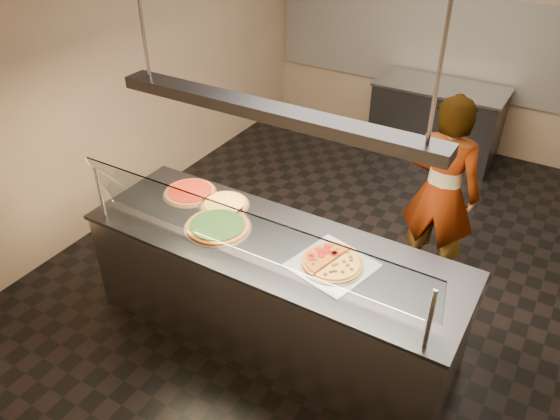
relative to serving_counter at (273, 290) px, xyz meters
The scene contains 19 objects.
ground 1.27m from the serving_counter, 83.45° to the left, with size 5.00×6.00×0.02m, color black.
wall_back 4.31m from the serving_counter, 88.16° to the left, with size 5.00×0.02×3.00m, color tan.
wall_front 2.11m from the serving_counter, 85.81° to the right, with size 5.00×0.02×3.00m, color tan.
wall_left 2.84m from the serving_counter, 153.74° to the left, with size 0.02×6.00×3.00m, color tan.
tile_band 4.24m from the serving_counter, 88.14° to the left, with size 4.90×0.02×1.20m, color silver.
serving_counter is the anchor object (origin of this frame).
sneeze_guard 0.83m from the serving_counter, 90.00° to the right, with size 2.65×0.18×0.54m.
perforated_tray 0.68m from the serving_counter, ahead, with size 0.61×0.61×0.01m.
half_pizza_pepperoni 0.63m from the serving_counter, ahead, with size 0.30×0.45×0.05m.
half_pizza_sausage 0.77m from the serving_counter, ahead, with size 0.30×0.45×0.04m.
pizza_spinach 0.66m from the serving_counter, behind, with size 0.51×0.51×0.03m.
pizza_cheese 0.79m from the serving_counter, 159.13° to the left, with size 0.40×0.40×0.03m.
pizza_tomato 1.08m from the serving_counter, 166.53° to the left, with size 0.44×0.44×0.03m.
pizza_spatula 0.77m from the serving_counter, 156.59° to the left, with size 0.25×0.21×0.02m.
prep_table 3.72m from the serving_counter, 88.22° to the left, with size 1.55×0.74×0.93m.
worker 1.67m from the serving_counter, 58.91° to the left, with size 0.64×0.42×1.77m, color #322F35.
heat_lamp_housing 1.48m from the serving_counter, ahead, with size 2.30×0.18×0.08m, color #3A3A3F.
lamp_rod_left 2.26m from the serving_counter, behind, with size 0.02×0.02×1.01m, color #B7B7BC.
lamp_rod_right 2.26m from the serving_counter, ahead, with size 0.02×0.02×1.01m, color #B7B7BC.
Camera 1 is at (1.55, -3.87, 3.33)m, focal length 35.00 mm.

